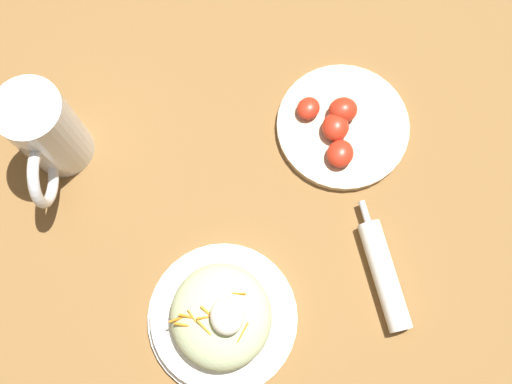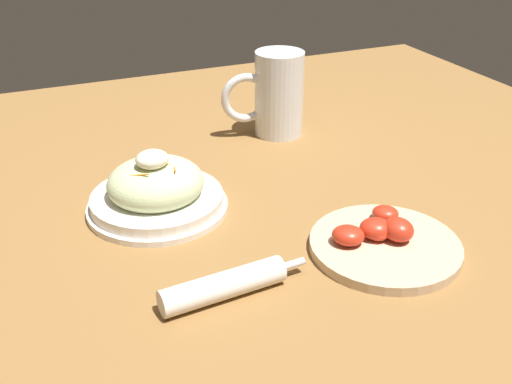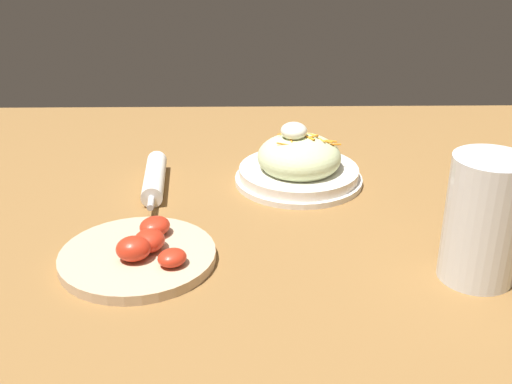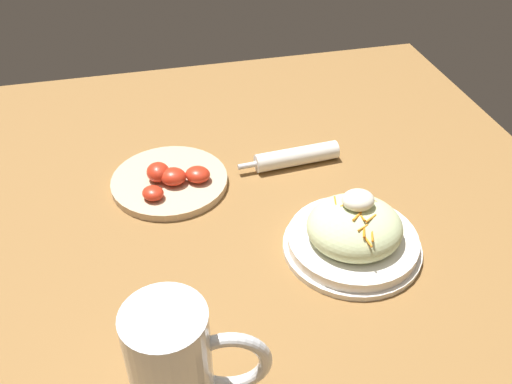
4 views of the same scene
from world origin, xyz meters
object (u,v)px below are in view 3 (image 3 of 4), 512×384
Objects in this scene: salad_plate at (299,164)px; tomato_plate at (141,253)px; napkin_roll at (154,178)px; beer_mug at (482,224)px.

salad_plate is 1.04× the size of tomato_plate.
tomato_plate is (0.27, -0.24, -0.02)m from salad_plate.
napkin_roll is at bearing -177.10° from tomato_plate.
napkin_roll is 0.25m from tomato_plate.
salad_plate reaches higher than tomato_plate.
napkin_roll is (0.02, -0.25, -0.02)m from salad_plate.
salad_plate is at bearing -145.64° from beer_mug.
beer_mug is 0.55m from napkin_roll.
salad_plate is 0.25m from napkin_roll.
tomato_plate is at bearing 2.90° from napkin_roll.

